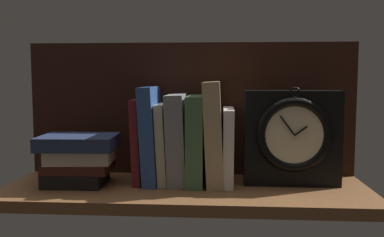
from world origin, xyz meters
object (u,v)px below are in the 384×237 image
(book_tan_shortstories, at_px, (214,132))
(framed_clock, at_px, (292,137))
(book_green_romantic, at_px, (196,139))
(book_gray_chess, at_px, (178,138))
(book_blue_modern, at_px, (151,134))
(book_maroon_dawkins, at_px, (140,140))
(book_white_catcher, at_px, (228,146))
(book_stack_side, at_px, (78,158))
(book_cream_twain, at_px, (164,143))

(book_tan_shortstories, bearing_deg, framed_clock, -4.14)
(book_green_romantic, bearing_deg, book_gray_chess, 180.00)
(book_gray_chess, height_order, book_green_romantic, book_gray_chess)
(book_blue_modern, height_order, book_tan_shortstories, book_tan_shortstories)
(book_maroon_dawkins, relative_size, book_tan_shortstories, 0.83)
(book_blue_modern, height_order, book_green_romantic, book_blue_modern)
(book_blue_modern, bearing_deg, book_green_romantic, 0.00)
(book_white_catcher, distance_m, book_stack_side, 0.35)
(book_gray_chess, relative_size, book_white_catcher, 1.18)
(book_white_catcher, bearing_deg, book_gray_chess, 180.00)
(book_maroon_dawkins, distance_m, book_blue_modern, 0.03)
(framed_clock, bearing_deg, book_tan_shortstories, 175.86)
(book_maroon_dawkins, bearing_deg, book_cream_twain, 0.00)
(book_cream_twain, relative_size, book_green_romantic, 0.91)
(book_maroon_dawkins, height_order, book_green_romantic, book_green_romantic)
(book_cream_twain, bearing_deg, book_gray_chess, 0.00)
(book_cream_twain, bearing_deg, book_white_catcher, 0.00)
(book_blue_modern, bearing_deg, framed_clock, -2.28)
(book_gray_chess, xyz_separation_m, book_tan_shortstories, (0.08, 0.00, 0.01))
(book_blue_modern, height_order, book_white_catcher, book_blue_modern)
(book_maroon_dawkins, distance_m, framed_clock, 0.35)
(book_blue_modern, height_order, framed_clock, same)
(book_cream_twain, bearing_deg, book_blue_modern, 180.00)
(book_green_romantic, bearing_deg, book_cream_twain, 180.00)
(book_gray_chess, xyz_separation_m, book_white_catcher, (0.12, 0.00, -0.02))
(book_maroon_dawkins, relative_size, book_gray_chess, 0.95)
(book_cream_twain, height_order, book_stack_side, book_cream_twain)
(book_green_romantic, relative_size, book_stack_side, 1.16)
(book_maroon_dawkins, height_order, book_stack_side, book_maroon_dawkins)
(book_white_catcher, relative_size, book_stack_side, 1.00)
(book_stack_side, bearing_deg, book_blue_modern, 16.34)
(book_maroon_dawkins, bearing_deg, book_stack_side, -160.49)
(book_tan_shortstories, bearing_deg, book_cream_twain, 180.00)
(framed_clock, bearing_deg, book_green_romantic, 176.63)
(book_tan_shortstories, height_order, book_stack_side, book_tan_shortstories)
(book_stack_side, bearing_deg, book_cream_twain, 13.98)
(book_tan_shortstories, relative_size, framed_clock, 1.05)
(book_cream_twain, bearing_deg, book_stack_side, -166.02)
(book_gray_chess, bearing_deg, book_green_romantic, 0.00)
(book_tan_shortstories, bearing_deg, book_white_catcher, 0.00)
(book_tan_shortstories, bearing_deg, book_maroon_dawkins, 180.00)
(book_blue_modern, xyz_separation_m, book_stack_side, (-0.16, -0.05, -0.05))
(book_blue_modern, xyz_separation_m, book_tan_shortstories, (0.15, 0.00, 0.01))
(book_blue_modern, relative_size, book_green_romantic, 1.10)
(book_blue_modern, relative_size, book_stack_side, 1.28)
(book_cream_twain, height_order, book_gray_chess, book_gray_chess)
(book_maroon_dawkins, bearing_deg, book_blue_modern, 0.00)
(book_maroon_dawkins, height_order, book_gray_chess, book_gray_chess)
(book_blue_modern, height_order, book_cream_twain, book_blue_modern)
(book_tan_shortstories, bearing_deg, book_green_romantic, 180.00)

